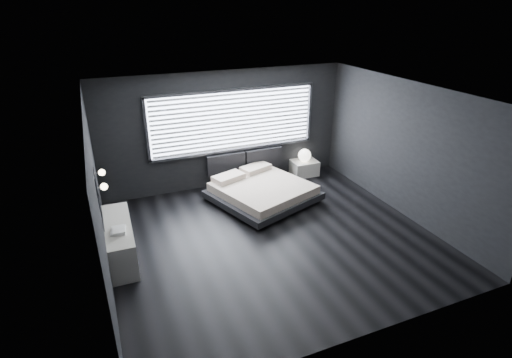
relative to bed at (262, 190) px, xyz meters
name	(u,v)px	position (x,y,z in m)	size (l,w,h in m)	color
room	(274,172)	(-0.43, -1.55, 1.15)	(6.04, 6.00, 2.80)	black
window	(234,121)	(-0.23, 1.15, 1.36)	(4.14, 0.09, 1.52)	white
headboard	(245,161)	(0.01, 1.09, 0.32)	(1.96, 0.16, 0.52)	black
sconce_near	(104,187)	(-3.32, -1.50, 1.35)	(0.18, 0.11, 0.11)	silver
sconce_far	(102,173)	(-3.32, -0.90, 1.35)	(0.18, 0.11, 0.11)	silver
wall_art_upper	(97,189)	(-3.41, -2.10, 1.60)	(0.01, 0.48, 0.48)	#47474C
wall_art_lower	(101,210)	(-3.41, -1.85, 1.13)	(0.01, 0.48, 0.48)	#47474C
bed	(262,190)	(0.00, 0.00, 0.00)	(2.59, 2.53, 0.53)	black
nightstand	(304,167)	(1.62, 0.95, -0.06)	(0.66, 0.55, 0.38)	beige
orb_lamp	(305,155)	(1.60, 0.93, 0.30)	(0.33, 0.33, 0.33)	white
dresser	(120,241)	(-3.21, -1.07, 0.09)	(0.51, 1.68, 0.67)	beige
book_stack	(118,230)	(-3.21, -1.33, 0.45)	(0.28, 0.34, 0.06)	white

